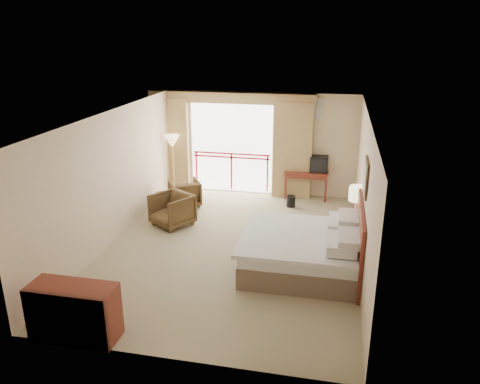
% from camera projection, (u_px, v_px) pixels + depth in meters
% --- Properties ---
extents(floor, '(7.00, 7.00, 0.00)m').
position_uv_depth(floor, '(232.00, 247.00, 9.56)').
color(floor, gray).
rests_on(floor, ground).
extents(ceiling, '(7.00, 7.00, 0.00)m').
position_uv_depth(ceiling, '(231.00, 116.00, 8.66)').
color(ceiling, white).
rests_on(ceiling, wall_back).
extents(wall_back, '(5.00, 0.00, 5.00)m').
position_uv_depth(wall_back, '(261.00, 144.00, 12.34)').
color(wall_back, beige).
rests_on(wall_back, ground).
extents(wall_front, '(5.00, 0.00, 5.00)m').
position_uv_depth(wall_front, '(170.00, 271.00, 5.88)').
color(wall_front, beige).
rests_on(wall_front, ground).
extents(wall_left, '(0.00, 7.00, 7.00)m').
position_uv_depth(wall_left, '(113.00, 177.00, 9.59)').
color(wall_left, beige).
rests_on(wall_left, ground).
extents(wall_right, '(0.00, 7.00, 7.00)m').
position_uv_depth(wall_right, '(364.00, 194.00, 8.62)').
color(wall_right, beige).
rests_on(wall_right, ground).
extents(balcony_door, '(2.40, 0.00, 2.40)m').
position_uv_depth(balcony_door, '(231.00, 148.00, 12.53)').
color(balcony_door, white).
rests_on(balcony_door, wall_back).
extents(balcony_railing, '(2.09, 0.03, 1.02)m').
position_uv_depth(balcony_railing, '(231.00, 162.00, 12.64)').
color(balcony_railing, '#AD0E19').
rests_on(balcony_railing, wall_back).
extents(curtain_left, '(1.00, 0.26, 2.50)m').
position_uv_depth(curtain_left, '(171.00, 144.00, 12.71)').
color(curtain_left, olive).
rests_on(curtain_left, wall_back).
extents(curtain_right, '(1.00, 0.26, 2.50)m').
position_uv_depth(curtain_right, '(293.00, 151.00, 12.07)').
color(curtain_right, olive).
rests_on(curtain_right, wall_back).
extents(valance, '(4.40, 0.22, 0.28)m').
position_uv_depth(valance, '(230.00, 98.00, 11.99)').
color(valance, olive).
rests_on(valance, wall_back).
extents(hvac_vent, '(0.50, 0.04, 0.50)m').
position_uv_depth(hvac_vent, '(313.00, 108.00, 11.73)').
color(hvac_vent, silver).
rests_on(hvac_vent, wall_back).
extents(bed, '(2.13, 2.06, 0.97)m').
position_uv_depth(bed, '(304.00, 250.00, 8.59)').
color(bed, brown).
rests_on(bed, floor).
extents(headboard, '(0.06, 2.10, 1.30)m').
position_uv_depth(headboard, '(359.00, 242.00, 8.31)').
color(headboard, '#5B2019').
rests_on(headboard, wall_right).
extents(framed_art, '(0.04, 0.72, 0.60)m').
position_uv_depth(framed_art, '(366.00, 177.00, 7.91)').
color(framed_art, black).
rests_on(framed_art, wall_right).
extents(nightstand, '(0.48, 0.56, 0.64)m').
position_uv_depth(nightstand, '(355.00, 232.00, 9.49)').
color(nightstand, '#5B2019').
rests_on(nightstand, floor).
extents(table_lamp, '(0.35, 0.35, 0.62)m').
position_uv_depth(table_lamp, '(358.00, 194.00, 9.27)').
color(table_lamp, tan).
rests_on(table_lamp, nightstand).
extents(phone, '(0.24, 0.21, 0.09)m').
position_uv_depth(phone, '(354.00, 218.00, 9.24)').
color(phone, black).
rests_on(phone, nightstand).
extents(desk, '(1.12, 0.54, 0.73)m').
position_uv_depth(desk, '(307.00, 176.00, 12.26)').
color(desk, '#5B2019').
rests_on(desk, floor).
extents(tv, '(0.45, 0.36, 0.41)m').
position_uv_depth(tv, '(319.00, 164.00, 12.03)').
color(tv, black).
rests_on(tv, desk).
extents(coffee_maker, '(0.13, 0.13, 0.24)m').
position_uv_depth(coffee_maker, '(294.00, 166.00, 12.19)').
color(coffee_maker, black).
rests_on(coffee_maker, desk).
extents(cup, '(0.10, 0.10, 0.11)m').
position_uv_depth(cup, '(299.00, 169.00, 12.14)').
color(cup, white).
rests_on(cup, desk).
extents(wastebasket, '(0.24, 0.24, 0.28)m').
position_uv_depth(wastebasket, '(291.00, 201.00, 11.71)').
color(wastebasket, black).
rests_on(wastebasket, floor).
extents(armchair_far, '(0.99, 1.00, 0.67)m').
position_uv_depth(armchair_far, '(185.00, 205.00, 11.82)').
color(armchair_far, '#432F18').
rests_on(armchair_far, floor).
extents(armchair_near, '(1.10, 1.11, 0.74)m').
position_uv_depth(armchair_near, '(173.00, 225.00, 10.64)').
color(armchair_near, '#432F18').
rests_on(armchair_near, floor).
extents(side_table, '(0.48, 0.48, 0.53)m').
position_uv_depth(side_table, '(164.00, 200.00, 11.12)').
color(side_table, black).
rests_on(side_table, floor).
extents(book, '(0.26, 0.27, 0.02)m').
position_uv_depth(book, '(164.00, 194.00, 11.07)').
color(book, white).
rests_on(book, side_table).
extents(floor_lamp, '(0.41, 0.41, 1.60)m').
position_uv_depth(floor_lamp, '(172.00, 143.00, 12.27)').
color(floor_lamp, tan).
rests_on(floor_lamp, floor).
extents(dresser, '(1.24, 0.53, 0.83)m').
position_uv_depth(dresser, '(74.00, 312.00, 6.65)').
color(dresser, '#5B2019').
rests_on(dresser, floor).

